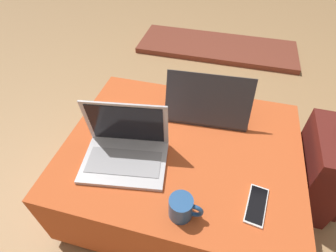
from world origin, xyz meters
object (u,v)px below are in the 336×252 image
cell_phone (256,205)px  backpack (320,172)px  coffee_mug (182,208)px  laptop_near (125,149)px  laptop_far (207,106)px

cell_phone → backpack: bearing=-124.3°
backpack → coffee_mug: (-0.56, -0.44, 0.21)m
laptop_near → laptop_far: bearing=42.2°
laptop_far → coffee_mug: 0.52m
backpack → coffee_mug: size_ratio=4.44×
laptop_far → coffee_mug: bearing=85.9°
cell_phone → laptop_far: bearing=-52.5°
laptop_near → coffee_mug: size_ratio=3.09×
laptop_near → cell_phone: size_ratio=2.20×
laptop_far → backpack: bearing=168.8°
laptop_far → backpack: size_ratio=0.75×
laptop_near → backpack: (0.83, 0.26, -0.22)m
cell_phone → backpack: backpack is taller
backpack → coffee_mug: backpack is taller
laptop_near → laptop_far: laptop_near is taller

